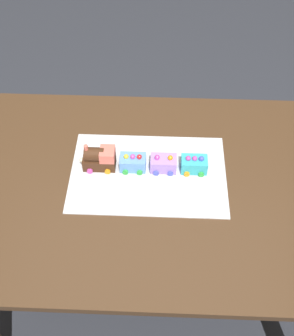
{
  "coord_description": "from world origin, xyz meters",
  "views": [
    {
      "loc": [
        0.04,
        -1.0,
        2.02
      ],
      "look_at": [
        -0.0,
        0.05,
        0.77
      ],
      "focal_mm": 45.54,
      "sensor_mm": 36.0,
      "label": 1
    }
  ],
  "objects": [
    {
      "name": "ground_plane",
      "position": [
        0.0,
        0.0,
        0.0
      ],
      "size": [
        8.0,
        8.0,
        0.0
      ],
      "primitive_type": "plane",
      "color": "#2D3038"
    },
    {
      "name": "cake_board",
      "position": [
        -0.0,
        0.05,
        0.74
      ],
      "size": [
        0.6,
        0.4,
        0.0
      ],
      "primitive_type": "cube",
      "color": "silver",
      "rests_on": "dining_table"
    },
    {
      "name": "cake_car_tanker_lavender",
      "position": [
        0.06,
        0.07,
        0.77
      ],
      "size": [
        0.1,
        0.08,
        0.07
      ],
      "color": "#AD84E0",
      "rests_on": "cake_board"
    },
    {
      "name": "cake_locomotive",
      "position": [
        -0.19,
        0.07,
        0.79
      ],
      "size": [
        0.14,
        0.08,
        0.12
      ],
      "color": "#472816",
      "rests_on": "cake_board"
    },
    {
      "name": "cake_car_hopper_turquoise",
      "position": [
        0.18,
        0.07,
        0.77
      ],
      "size": [
        0.1,
        0.08,
        0.07
      ],
      "color": "#38B7C6",
      "rests_on": "cake_board"
    },
    {
      "name": "dining_table",
      "position": [
        0.0,
        0.0,
        0.63
      ],
      "size": [
        1.4,
        1.0,
        0.74
      ],
      "color": "#4C331E",
      "rests_on": "ground"
    },
    {
      "name": "cake_car_caboose_sky_blue",
      "position": [
        -0.06,
        0.07,
        0.77
      ],
      "size": [
        0.1,
        0.08,
        0.07
      ],
      "color": "#669EEA",
      "rests_on": "cake_board"
    }
  ]
}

